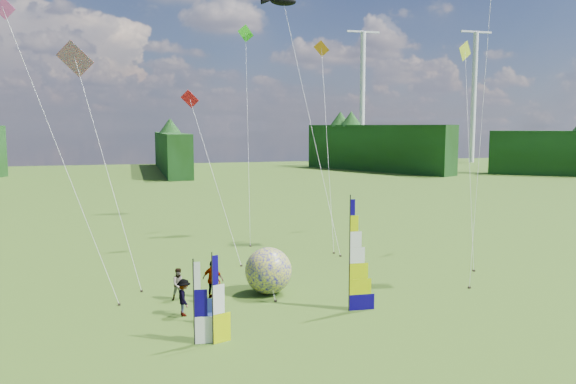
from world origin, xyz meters
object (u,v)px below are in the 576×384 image
object	(u,v)px
side_banner_left	(213,301)
side_banner_far	(194,303)
spectator_d	(213,279)
kite_whale	(308,104)
spectator_a	(216,288)
bol_inflatable	(268,271)
camp_chair	(209,313)
spectator_c	(184,297)
spectator_b	(179,284)
feather_banner_main	(350,256)

from	to	relation	value
side_banner_left	side_banner_far	distance (m)	0.74
spectator_d	kite_whale	size ratio (longest dim) A/B	0.09
spectator_a	bol_inflatable	bearing A→B (deg)	-15.70
camp_chair	bol_inflatable	bearing A→B (deg)	53.00
side_banner_left	spectator_c	world-z (taller)	side_banner_left
side_banner_left	bol_inflatable	xyz separation A→B (m)	(3.69, 5.93, -0.58)
bol_inflatable	spectator_c	xyz separation A→B (m)	(-4.44, -2.19, -0.35)
side_banner_far	spectator_b	bearing A→B (deg)	97.96
feather_banner_main	bol_inflatable	xyz separation A→B (m)	(-2.91, 3.65, -1.41)
spectator_d	feather_banner_main	bearing A→B (deg)	-179.25
bol_inflatable	spectator_c	size ratio (longest dim) A/B	1.42
bol_inflatable	camp_chair	xyz separation A→B (m)	(-3.53, -3.78, -0.63)
spectator_a	spectator_b	bearing A→B (deg)	112.47
bol_inflatable	spectator_a	size ratio (longest dim) A/B	1.51
camp_chair	feather_banner_main	bearing A→B (deg)	7.25
spectator_c	side_banner_left	bearing A→B (deg)	-173.19
side_banner_far	side_banner_left	bearing A→B (deg)	-11.00
spectator_c	spectator_a	bearing A→B (deg)	-56.58
spectator_c	kite_whale	bearing A→B (deg)	-39.81
spectator_a	spectator_d	bearing A→B (deg)	56.16
side_banner_far	spectator_d	bearing A→B (deg)	82.04
spectator_b	kite_whale	bearing A→B (deg)	42.95
spectator_d	spectator_c	bearing A→B (deg)	87.02
bol_inflatable	feather_banner_main	bearing A→B (deg)	-51.44
camp_chair	kite_whale	xyz separation A→B (m)	(9.88, 16.91, 9.56)
kite_whale	bol_inflatable	bearing A→B (deg)	-127.14
feather_banner_main	spectator_b	world-z (taller)	feather_banner_main
bol_inflatable	spectator_a	xyz separation A→B (m)	(-2.81, -0.92, -0.40)
side_banner_left	spectator_d	xyz separation A→B (m)	(0.88, 5.95, -0.82)
spectator_a	spectator_c	xyz separation A→B (m)	(-1.63, -1.28, 0.05)
side_banner_left	camp_chair	distance (m)	2.47
side_banner_left	side_banner_far	size ratio (longest dim) A/B	1.08
bol_inflatable	spectator_a	world-z (taller)	bol_inflatable
feather_banner_main	kite_whale	distance (m)	18.70
side_banner_far	kite_whale	world-z (taller)	kite_whale
feather_banner_main	spectator_b	xyz separation A→B (m)	(-7.34, 3.82, -1.80)
spectator_a	camp_chair	bearing A→B (deg)	-137.83
bol_inflatable	spectator_b	world-z (taller)	bol_inflatable
camp_chair	spectator_b	bearing A→B (deg)	108.92
feather_banner_main	spectator_a	world-z (taller)	feather_banner_main
spectator_c	camp_chair	bearing A→B (deg)	-154.79
spectator_b	side_banner_left	bearing A→B (deg)	-90.24
bol_inflatable	spectator_b	distance (m)	4.46
feather_banner_main	spectator_a	xyz separation A→B (m)	(-5.72, 2.73, -1.80)
spectator_c	camp_chair	world-z (taller)	spectator_c
side_banner_left	spectator_a	xyz separation A→B (m)	(0.88, 5.01, -0.98)
bol_inflatable	kite_whale	distance (m)	17.09
feather_banner_main	spectator_d	xyz separation A→B (m)	(-5.72, 3.67, -1.65)
spectator_a	spectator_c	bearing A→B (deg)	-175.71
spectator_c	kite_whale	world-z (taller)	kite_whale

